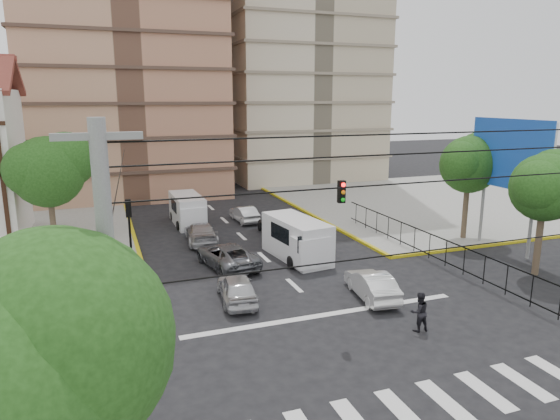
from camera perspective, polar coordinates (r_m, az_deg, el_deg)
name	(u,v)px	position (r m, az deg, el deg)	size (l,w,h in m)	color
ground	(338,326)	(21.84, 6.62, -13.04)	(160.00, 160.00, 0.00)	black
sidewalk_ne	(435,202)	(48.34, 17.29, 0.91)	(26.00, 26.00, 0.15)	gray
crosswalk_stripes	(424,406)	(17.40, 16.09, -20.72)	(12.00, 2.40, 0.01)	silver
stop_line	(326,315)	(22.81, 5.24, -11.83)	(13.00, 0.40, 0.01)	silver
park_fence	(445,268)	(29.97, 18.31, -6.37)	(0.10, 22.50, 1.66)	black
billboard	(510,156)	(33.40, 24.84, 5.58)	(0.36, 6.20, 8.10)	slate
tree_park_a	(546,184)	(29.82, 28.13, 2.61)	(4.41, 3.60, 6.83)	#473828
tree_park_c	(470,162)	(35.41, 20.91, 5.18)	(4.65, 3.80, 7.25)	#473828
tree_tudor	(49,168)	(33.92, -24.87, 4.34)	(5.39, 4.40, 7.43)	#473828
traffic_light_nw	(130,227)	(26.12, -16.81, -1.91)	(0.28, 0.22, 4.40)	black
traffic_light_hanging	(367,199)	(18.26, 9.94, 1.29)	(18.00, 9.12, 0.92)	black
utility_pole_sw	(116,368)	(9.71, -18.24, -16.80)	(1.40, 0.28, 9.00)	slate
van_right_lane	(298,240)	(29.72, 2.11, -3.49)	(2.74, 5.61, 2.43)	silver
van_left_lane	(188,211)	(38.35, -10.48, -0.11)	(2.13, 5.08, 2.27)	silver
car_silver_front_left	(237,288)	(23.96, -4.93, -8.85)	(1.59, 3.96, 1.35)	#B6B7BB
car_white_front_right	(372,285)	(24.68, 10.43, -8.38)	(1.42, 4.06, 1.34)	white
car_grey_mid_left	(227,255)	(28.67, -6.12, -5.17)	(2.31, 5.00, 1.39)	slate
car_silver_rear_left	(201,233)	(33.62, -9.02, -2.60)	(1.92, 4.71, 1.37)	#A9A9AD
car_darkgrey_mid_right	(276,225)	(35.06, -0.51, -1.72)	(1.73, 4.31, 1.47)	black
car_white_rear_right	(244,214)	(39.00, -4.11, -0.44)	(1.32, 3.77, 1.24)	silver
pedestrian_crosswalk	(419,312)	(21.74, 15.62, -11.13)	(0.82, 0.64, 1.68)	black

